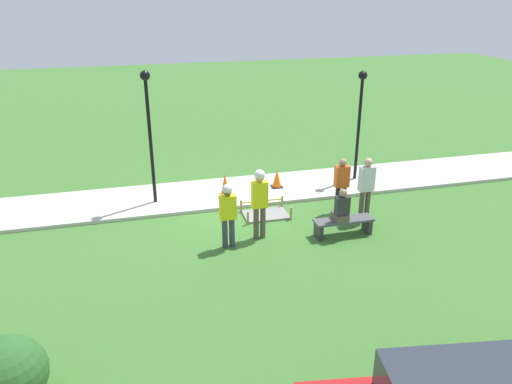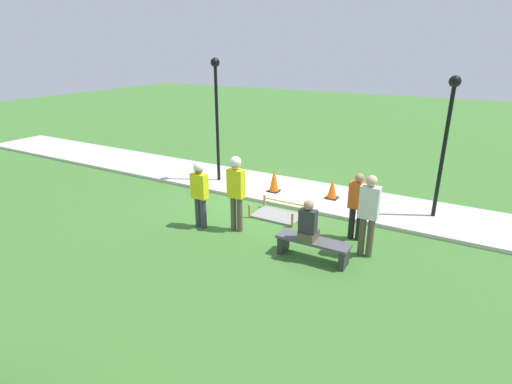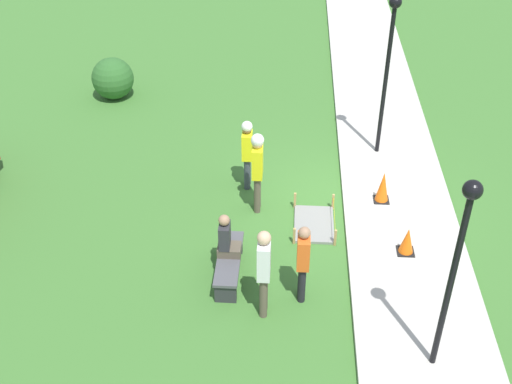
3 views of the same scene
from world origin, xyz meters
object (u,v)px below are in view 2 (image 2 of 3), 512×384
object	(u,v)px
traffic_cone_far_patch	(274,180)
person_seated_on_bench	(308,224)
traffic_cone_near_patch	(332,189)
lamppost_far	(448,126)
bystander_in_orange_shirt	(357,203)
bystander_in_gray_shirt	(369,211)
park_bench	(313,245)
lamppost_near	(216,103)
worker_supervisor	(236,187)
worker_assistant	(200,190)

from	to	relation	value
traffic_cone_far_patch	person_seated_on_bench	size ratio (longest dim) A/B	0.82
traffic_cone_near_patch	traffic_cone_far_patch	distance (m)	1.77
person_seated_on_bench	lamppost_far	distance (m)	4.45
traffic_cone_near_patch	bystander_in_orange_shirt	xyz separation A→B (m)	(-1.29, 2.06, 0.53)
person_seated_on_bench	bystander_in_gray_shirt	xyz separation A→B (m)	(-1.04, -0.75, 0.24)
bystander_in_orange_shirt	bystander_in_gray_shirt	world-z (taller)	bystander_in_gray_shirt
park_bench	bystander_in_gray_shirt	bearing A→B (deg)	-142.86
bystander_in_gray_shirt	bystander_in_orange_shirt	bearing A→B (deg)	-57.78
traffic_cone_far_patch	lamppost_far	size ratio (longest dim) A/B	0.20
bystander_in_orange_shirt	lamppost_near	distance (m)	5.74
bystander_in_gray_shirt	worker_supervisor	bearing A→B (deg)	5.47
traffic_cone_near_patch	worker_assistant	bearing A→B (deg)	55.73
bystander_in_gray_shirt	traffic_cone_near_patch	bearing A→B (deg)	-57.89
worker_assistant	park_bench	bearing A→B (deg)	177.65
worker_assistant	bystander_in_orange_shirt	bearing A→B (deg)	-160.60
traffic_cone_near_patch	person_seated_on_bench	xyz separation A→B (m)	(-0.68, 3.49, 0.42)
worker_supervisor	bystander_in_gray_shirt	bearing A→B (deg)	-174.53
lamppost_near	bystander_in_gray_shirt	bearing A→B (deg)	155.65
traffic_cone_near_patch	lamppost_near	world-z (taller)	lamppost_near
person_seated_on_bench	bystander_in_gray_shirt	bearing A→B (deg)	-143.98
traffic_cone_far_patch	bystander_in_gray_shirt	bearing A→B (deg)	144.97
lamppost_far	park_bench	bearing A→B (deg)	60.86
lamppost_near	lamppost_far	distance (m)	6.62
park_bench	traffic_cone_far_patch	bearing A→B (deg)	-51.02
park_bench	bystander_in_gray_shirt	distance (m)	1.37
park_bench	bystander_in_gray_shirt	size ratio (longest dim) A/B	0.86
worker_supervisor	worker_assistant	bearing A→B (deg)	17.79
bystander_in_gray_shirt	lamppost_far	size ratio (longest dim) A/B	0.51
traffic_cone_near_patch	worker_assistant	size ratio (longest dim) A/B	0.34
traffic_cone_near_patch	traffic_cone_far_patch	bearing A→B (deg)	10.08
worker_assistant	lamppost_near	size ratio (longest dim) A/B	0.44
worker_supervisor	worker_assistant	world-z (taller)	worker_supervisor
bystander_in_orange_shirt	bystander_in_gray_shirt	size ratio (longest dim) A/B	0.89
traffic_cone_far_patch	lamppost_near	distance (m)	3.04
worker_supervisor	bystander_in_orange_shirt	xyz separation A→B (m)	(-2.67, -0.97, -0.23)
traffic_cone_far_patch	worker_supervisor	distance (m)	2.83
bystander_in_gray_shirt	person_seated_on_bench	bearing A→B (deg)	36.02
traffic_cone_near_patch	bystander_in_gray_shirt	size ratio (longest dim) A/B	0.32
traffic_cone_far_patch	worker_assistant	size ratio (longest dim) A/B	0.43
traffic_cone_far_patch	park_bench	distance (m)	4.02
traffic_cone_far_patch	park_bench	world-z (taller)	traffic_cone_far_patch
traffic_cone_far_patch	bystander_in_orange_shirt	xyz separation A→B (m)	(-3.03, 1.75, 0.45)
traffic_cone_far_patch	worker_supervisor	bearing A→B (deg)	97.62
park_bench	bystander_in_orange_shirt	size ratio (longest dim) A/B	0.97
bystander_in_gray_shirt	lamppost_far	bearing A→B (deg)	-110.17
park_bench	worker_assistant	bearing A→B (deg)	-2.35
park_bench	lamppost_near	bearing A→B (deg)	-34.77
worker_assistant	bystander_in_gray_shirt	size ratio (longest dim) A/B	0.92
lamppost_far	bystander_in_orange_shirt	bearing A→B (deg)	55.82
person_seated_on_bench	worker_supervisor	size ratio (longest dim) A/B	0.47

